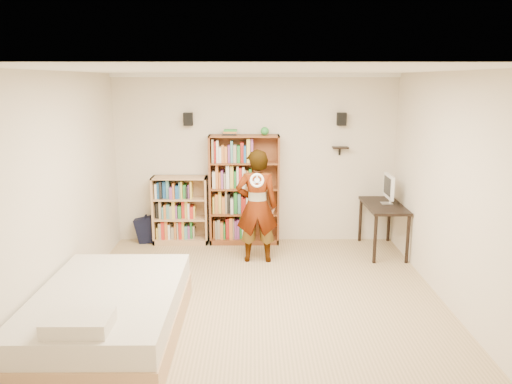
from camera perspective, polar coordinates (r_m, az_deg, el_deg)
ground at (r=6.03m, az=0.02°, el=-12.83°), size 4.50×5.00×0.01m
room_shell at (r=5.51m, az=0.02°, el=3.95°), size 4.52×5.02×2.71m
crown_molding at (r=5.44m, az=0.03°, el=13.44°), size 4.50×5.00×0.06m
speaker_left at (r=7.93m, az=-7.76°, el=8.25°), size 0.14×0.12×0.20m
speaker_right at (r=7.99m, az=9.76°, el=8.21°), size 0.14×0.12×0.20m
wall_shelf at (r=8.04m, az=9.63°, el=5.02°), size 0.25×0.16×0.02m
tall_bookshelf at (r=7.97m, az=-1.35°, el=0.23°), size 1.11×0.32×1.76m
low_bookshelf at (r=8.13m, az=-8.63°, el=-2.06°), size 0.88×0.33×1.10m
computer_desk at (r=7.93m, az=14.26°, el=-4.00°), size 0.55×1.10×0.75m
imac at (r=7.82m, az=14.79°, el=0.29°), size 0.12×0.46×0.45m
daybed at (r=5.44m, az=-16.53°, el=-12.59°), size 1.42×2.19×0.65m
person at (r=7.17m, az=0.09°, el=-1.63°), size 0.61×0.40×1.65m
wii_wheel at (r=6.77m, az=0.11°, el=1.33°), size 0.20×0.07×0.20m
navy_bag at (r=8.33m, az=-12.49°, el=-4.21°), size 0.33×0.22×0.44m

